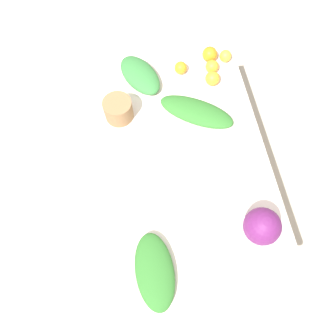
% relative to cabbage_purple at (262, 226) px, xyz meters
% --- Properties ---
extents(ground_plane, '(8.00, 8.00, 0.00)m').
position_rel_cabbage_purple_xyz_m(ground_plane, '(-0.36, -0.34, -0.78)').
color(ground_plane, '#B2A899').
extents(dining_table, '(1.48, 0.99, 0.70)m').
position_rel_cabbage_purple_xyz_m(dining_table, '(-0.36, -0.34, -0.16)').
color(dining_table, silver).
rests_on(dining_table, ground_plane).
extents(cabbage_purple, '(0.16, 0.16, 0.16)m').
position_rel_cabbage_purple_xyz_m(cabbage_purple, '(0.00, 0.00, 0.00)').
color(cabbage_purple, '#601E5B').
rests_on(cabbage_purple, dining_table).
extents(paper_bag, '(0.15, 0.15, 0.11)m').
position_rel_cabbage_purple_xyz_m(paper_bag, '(-0.70, -0.53, -0.02)').
color(paper_bag, olive).
rests_on(paper_bag, dining_table).
extents(greens_bunch_kale, '(0.33, 0.41, 0.06)m').
position_rel_cabbage_purple_xyz_m(greens_bunch_kale, '(-0.64, -0.14, -0.05)').
color(greens_bunch_kale, '#2D6B28').
rests_on(greens_bunch_kale, dining_table).
extents(greens_bunch_beet_tops, '(0.32, 0.17, 0.06)m').
position_rel_cabbage_purple_xyz_m(greens_bunch_beet_tops, '(0.10, -0.48, -0.05)').
color(greens_bunch_beet_tops, '#2D6B28').
rests_on(greens_bunch_beet_tops, dining_table).
extents(greens_bunch_chard, '(0.34, 0.27, 0.07)m').
position_rel_cabbage_purple_xyz_m(greens_bunch_chard, '(-0.92, -0.40, -0.04)').
color(greens_bunch_chard, '#337538').
rests_on(greens_bunch_chard, dining_table).
extents(orange_0, '(0.08, 0.08, 0.08)m').
position_rel_cabbage_purple_xyz_m(orange_0, '(-0.99, 0.00, -0.04)').
color(orange_0, orange).
rests_on(orange_0, dining_table).
extents(orange_1, '(0.07, 0.07, 0.07)m').
position_rel_cabbage_purple_xyz_m(orange_1, '(-0.93, -0.17, -0.05)').
color(orange_1, orange).
rests_on(orange_1, dining_table).
extents(orange_2, '(0.08, 0.08, 0.08)m').
position_rel_cabbage_purple_xyz_m(orange_2, '(-0.82, -0.02, -0.04)').
color(orange_2, orange).
rests_on(orange_2, dining_table).
extents(orange_3, '(0.07, 0.07, 0.07)m').
position_rel_cabbage_purple_xyz_m(orange_3, '(-0.97, 0.09, -0.05)').
color(orange_3, '#F9A833').
rests_on(orange_3, dining_table).
extents(orange_4, '(0.07, 0.07, 0.07)m').
position_rel_cabbage_purple_xyz_m(orange_4, '(-0.91, -0.00, -0.04)').
color(orange_4, orange).
rests_on(orange_4, dining_table).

